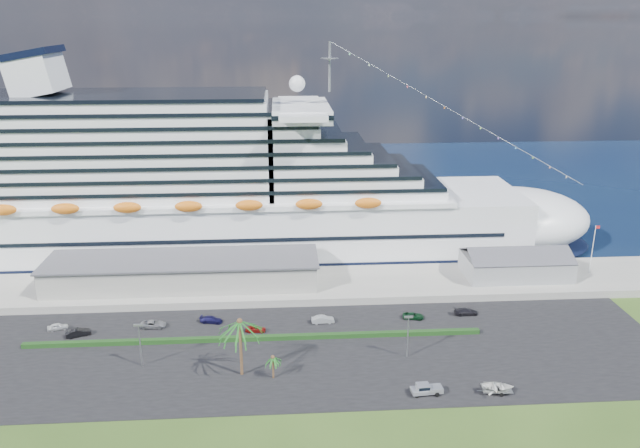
{
  "coord_description": "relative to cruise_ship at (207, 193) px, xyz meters",
  "views": [
    {
      "loc": [
        -2.58,
        -91.89,
        59.6
      ],
      "look_at": [
        5.41,
        30.0,
        18.9
      ],
      "focal_mm": 35.0,
      "sensor_mm": 36.0,
      "label": 1
    }
  ],
  "objects": [
    {
      "name": "port_shed",
      "position": [
        73.53,
        -24.0,
        -12.3
      ],
      "size": [
        24.0,
        12.31,
        7.37
      ],
      "color": "gray",
      "rests_on": "wharf"
    },
    {
      "name": "lamp_post_right",
      "position": [
        41.53,
        -56.0,
        -11.35
      ],
      "size": [
        1.6,
        0.35,
        8.27
      ],
      "color": "gray",
      "rests_on": "asphalt_lot"
    },
    {
      "name": "terminal_building",
      "position": [
        -3.47,
        -24.0,
        -11.68
      ],
      "size": [
        61.0,
        15.0,
        6.3
      ],
      "color": "gray",
      "rests_on": "wharf"
    },
    {
      "name": "pickup_truck",
      "position": [
        42.34,
        -68.09,
        -15.56
      ],
      "size": [
        5.39,
        2.32,
        1.85
      ],
      "color": "black",
      "rests_on": "asphalt_lot"
    },
    {
      "name": "parked_car_0",
      "position": [
        -26.1,
        -41.12,
        -15.91
      ],
      "size": [
        4.18,
        2.62,
        1.33
      ],
      "primitive_type": "imported",
      "rotation": [
        0.0,
        0.0,
        1.86
      ],
      "color": "silver",
      "rests_on": "asphalt_lot"
    },
    {
      "name": "parked_car_2",
      "position": [
        -7.21,
        -41.39,
        -15.87
      ],
      "size": [
        5.12,
        2.47,
        1.41
      ],
      "primitive_type": "imported",
      "rotation": [
        0.0,
        0.0,
        1.54
      ],
      "color": "gray",
      "rests_on": "asphalt_lot"
    },
    {
      "name": "parked_car_1",
      "position": [
        -21.21,
        -44.06,
        -15.8
      ],
      "size": [
        4.95,
        3.23,
        1.54
      ],
      "primitive_type": "imported",
      "rotation": [
        0.0,
        0.0,
        1.94
      ],
      "color": "black",
      "rests_on": "asphalt_lot"
    },
    {
      "name": "parked_car_3",
      "position": [
        4.22,
        -40.04,
        -15.91
      ],
      "size": [
        4.86,
        2.75,
        1.33
      ],
      "primitive_type": "imported",
      "rotation": [
        0.0,
        0.0,
        1.37
      ],
      "color": "#141241",
      "rests_on": "asphalt_lot"
    },
    {
      "name": "parked_car_5",
      "position": [
        27.04,
        -41.68,
        -15.82
      ],
      "size": [
        4.69,
        1.85,
        1.52
      ],
      "primitive_type": "imported",
      "rotation": [
        0.0,
        0.0,
        1.62
      ],
      "color": "#A2A6A9",
      "rests_on": "asphalt_lot"
    },
    {
      "name": "water",
      "position": [
        21.53,
        66.0,
        -16.68
      ],
      "size": [
        420.0,
        160.0,
        0.02
      ],
      "primitive_type": "cube",
      "color": "black",
      "rests_on": "ground"
    },
    {
      "name": "parked_car_4",
      "position": [
        13.41,
        -44.6,
        -15.89
      ],
      "size": [
        4.17,
        1.96,
        1.38
      ],
      "primitive_type": "imported",
      "rotation": [
        0.0,
        0.0,
        1.49
      ],
      "color": "maroon",
      "rests_on": "asphalt_lot"
    },
    {
      "name": "lamp_post_left",
      "position": [
        -6.47,
        -56.0,
        -11.35
      ],
      "size": [
        1.6,
        0.35,
        8.27
      ],
      "color": "gray",
      "rests_on": "asphalt_lot"
    },
    {
      "name": "ground",
      "position": [
        21.53,
        -64.0,
        -16.69
      ],
      "size": [
        420.0,
        420.0,
        0.0
      ],
      "primitive_type": "plane",
      "color": "#2B4617",
      "rests_on": "ground"
    },
    {
      "name": "palm_short",
      "position": [
        17.03,
        -61.5,
        -13.03
      ],
      "size": [
        3.53,
        3.53,
        4.56
      ],
      "color": "#47301E",
      "rests_on": "ground"
    },
    {
      "name": "hedge",
      "position": [
        13.53,
        -48.0,
        -16.12
      ],
      "size": [
        88.0,
        1.1,
        0.9
      ],
      "primitive_type": "cube",
      "color": "black",
      "rests_on": "asphalt_lot"
    },
    {
      "name": "flagpole",
      "position": [
        91.57,
        -24.0,
        -8.43
      ],
      "size": [
        1.08,
        0.16,
        12.0
      ],
      "color": "silver",
      "rests_on": "wharf"
    },
    {
      "name": "parked_car_6",
      "position": [
        45.87,
        -40.98,
        -15.96
      ],
      "size": [
        4.73,
        2.9,
        1.22
      ],
      "primitive_type": "imported",
      "rotation": [
        0.0,
        0.0,
        1.36
      ],
      "color": "#0D371A",
      "rests_on": "asphalt_lot"
    },
    {
      "name": "cruise_ship",
      "position": [
        0.0,
        0.0,
        0.0
      ],
      "size": [
        191.0,
        38.0,
        54.0
      ],
      "color": "silver",
      "rests_on": "ground"
    },
    {
      "name": "asphalt_lot",
      "position": [
        21.53,
        -53.0,
        -16.63
      ],
      "size": [
        140.0,
        38.0,
        0.12
      ],
      "primitive_type": "cube",
      "color": "black",
      "rests_on": "ground"
    },
    {
      "name": "parked_car_7",
      "position": [
        57.27,
        -39.92,
        -15.85
      ],
      "size": [
        4.99,
        2.07,
        1.44
      ],
      "primitive_type": "imported",
      "rotation": [
        0.0,
        0.0,
        1.58
      ],
      "color": "black",
      "rests_on": "asphalt_lot"
    },
    {
      "name": "boat_trailer",
      "position": [
        54.17,
        -68.66,
        -15.4
      ],
      "size": [
        6.29,
        4.34,
        1.77
      ],
      "color": "gray",
      "rests_on": "asphalt_lot"
    },
    {
      "name": "palm_tall",
      "position": [
        11.53,
        -60.0,
        -7.49
      ],
      "size": [
        8.82,
        8.82,
        11.13
      ],
      "color": "#47301E",
      "rests_on": "ground"
    },
    {
      "name": "wharf",
      "position": [
        21.53,
        -24.0,
        -15.79
      ],
      "size": [
        240.0,
        20.0,
        1.8
      ],
      "primitive_type": "cube",
      "color": "gray",
      "rests_on": "ground"
    }
  ]
}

